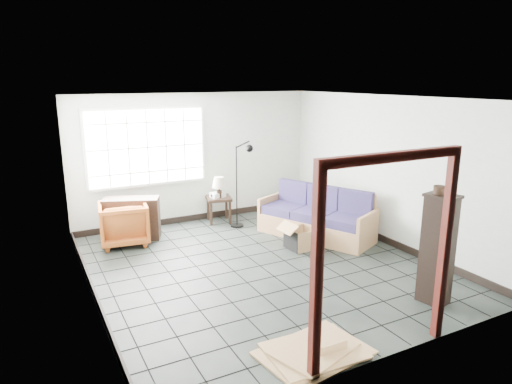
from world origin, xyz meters
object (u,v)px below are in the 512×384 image
futon_sofa (317,219)px  side_table (219,201)px  tall_shelf (438,249)px  armchair (124,221)px

futon_sofa → side_table: bearing=103.1°
side_table → tall_shelf: tall_shelf is taller
futon_sofa → side_table: (-1.29, 1.65, 0.10)m
armchair → tall_shelf: (3.14, -4.10, 0.33)m
futon_sofa → tall_shelf: 2.88m
futon_sofa → armchair: 3.51m
futon_sofa → armchair: size_ratio=2.69×
armchair → side_table: bearing=-160.7°
futon_sofa → side_table: size_ratio=3.90×
armchair → tall_shelf: tall_shelf is taller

